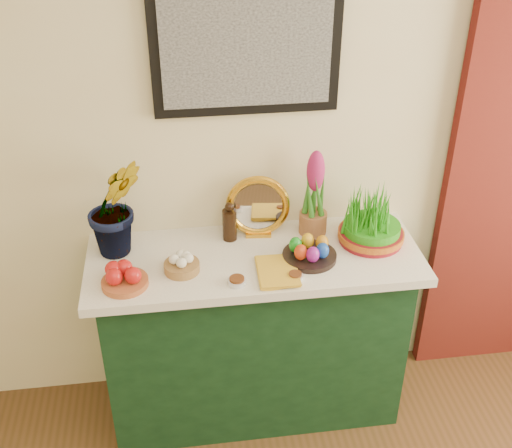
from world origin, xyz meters
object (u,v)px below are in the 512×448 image
at_px(sideboard, 255,337).
at_px(mirror, 258,207).
at_px(hyacinth_green, 114,192).
at_px(book, 257,272).
at_px(wheatgrass_sabzeh, 372,221).

distance_m(sideboard, mirror, 0.62).
xyz_separation_m(hyacinth_green, book, (0.55, -0.25, -0.27)).
xyz_separation_m(book, wheatgrass_sabzeh, (0.52, 0.18, 0.09)).
relative_size(sideboard, book, 6.01).
xyz_separation_m(hyacinth_green, mirror, (0.59, 0.06, -0.15)).
bearing_deg(hyacinth_green, mirror, -10.16).
height_order(sideboard, book, book).
relative_size(mirror, wheatgrass_sabzeh, 0.99).
bearing_deg(wheatgrass_sabzeh, sideboard, -176.38).
distance_m(book, wheatgrass_sabzeh, 0.56).
xyz_separation_m(sideboard, mirror, (0.04, 0.16, 0.60)).
bearing_deg(sideboard, hyacinth_green, 169.61).
xyz_separation_m(mirror, wheatgrass_sabzeh, (0.47, -0.13, -0.03)).
bearing_deg(hyacinth_green, book, -40.38).
relative_size(hyacinth_green, book, 2.64).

